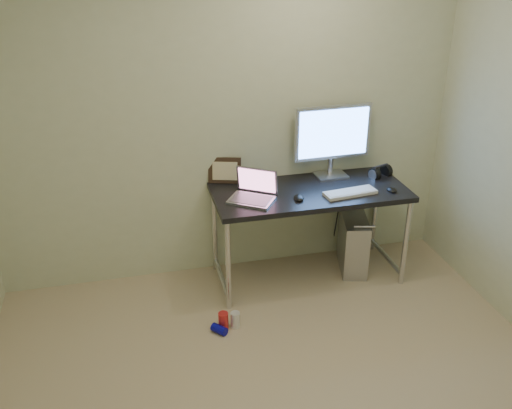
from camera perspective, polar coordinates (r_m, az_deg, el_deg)
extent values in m
cube|color=beige|center=(4.22, -2.88, 8.65)|extent=(3.50, 0.02, 2.50)
cube|color=black|center=(4.26, 5.42, 1.22)|extent=(1.45, 0.63, 0.04)
cylinder|color=silver|center=(4.04, -2.79, -6.18)|extent=(0.04, 0.04, 0.71)
cylinder|color=silver|center=(4.51, -4.17, -2.57)|extent=(0.04, 0.04, 0.71)
cylinder|color=silver|center=(4.46, 14.74, -3.77)|extent=(0.04, 0.04, 0.71)
cylinder|color=silver|center=(4.89, 11.80, -0.72)|extent=(0.04, 0.04, 0.71)
cylinder|color=silver|center=(4.42, -3.43, -7.37)|extent=(0.04, 0.55, 0.04)
cylinder|color=silver|center=(4.80, 12.87, -5.08)|extent=(0.04, 0.55, 0.04)
cube|color=#A3A4A7|center=(4.65, 9.68, -3.82)|extent=(0.29, 0.46, 0.45)
cylinder|color=silver|center=(4.39, 10.81, -2.17)|extent=(0.16, 0.06, 0.02)
cylinder|color=silver|center=(4.68, 9.06, -0.19)|extent=(0.16, 0.06, 0.02)
cylinder|color=black|center=(4.74, 8.21, -0.72)|extent=(0.01, 0.16, 0.69)
cylinder|color=black|center=(4.76, 9.29, -0.92)|extent=(0.02, 0.11, 0.71)
cylinder|color=red|center=(4.01, -3.28, -11.53)|extent=(0.08, 0.08, 0.13)
cylinder|color=silver|center=(4.02, -2.08, -11.45)|extent=(0.07, 0.07, 0.12)
cylinder|color=#0A0AA0|center=(3.99, -3.69, -12.36)|extent=(0.12, 0.12, 0.06)
cube|color=silver|center=(4.05, -0.48, 0.44)|extent=(0.38, 0.35, 0.02)
cube|color=slate|center=(4.04, -0.48, 0.56)|extent=(0.33, 0.30, 0.00)
cube|color=gray|center=(4.11, 0.11, 2.45)|extent=(0.28, 0.21, 0.20)
cube|color=#894D6A|center=(4.10, 0.13, 2.41)|extent=(0.25, 0.18, 0.17)
cube|color=silver|center=(4.50, 7.48, 2.92)|extent=(0.25, 0.18, 0.02)
cylinder|color=silver|center=(4.50, 7.43, 3.90)|extent=(0.04, 0.04, 0.13)
cube|color=silver|center=(4.39, 7.69, 7.18)|extent=(0.60, 0.06, 0.42)
cube|color=#487FE5|center=(4.37, 7.80, 7.08)|extent=(0.55, 0.03, 0.36)
cube|color=silver|center=(4.21, 9.40, 1.17)|extent=(0.40, 0.17, 0.02)
ellipsoid|color=black|center=(4.32, 13.41, 1.51)|extent=(0.07, 0.10, 0.03)
ellipsoid|color=black|center=(4.08, 4.30, 0.76)|extent=(0.09, 0.12, 0.04)
cylinder|color=black|center=(4.54, 11.63, 3.07)|extent=(0.07, 0.11, 0.10)
cylinder|color=black|center=(4.59, 13.04, 3.20)|extent=(0.07, 0.11, 0.10)
cube|color=black|center=(4.55, 12.40, 3.79)|extent=(0.13, 0.06, 0.01)
cube|color=black|center=(4.33, -3.16, 3.43)|extent=(0.26, 0.14, 0.20)
cylinder|color=silver|center=(4.36, -0.31, 2.80)|extent=(0.01, 0.01, 0.08)
cylinder|color=silver|center=(4.34, -0.31, 3.40)|extent=(0.04, 0.03, 0.04)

